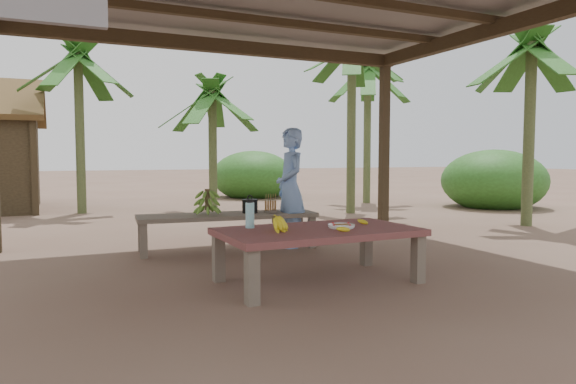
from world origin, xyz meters
name	(u,v)px	position (x,y,z in m)	size (l,w,h in m)	color
ground	(285,270)	(0.00, 0.00, 0.00)	(80.00, 80.00, 0.00)	brown
work_table	(318,236)	(0.08, -0.58, 0.43)	(1.82, 1.04, 0.50)	brown
bench	(228,218)	(-0.17, 1.36, 0.39)	(2.24, 0.79, 0.45)	brown
ripe_banana_bunch	(274,223)	(-0.36, -0.56, 0.57)	(0.25, 0.21, 0.15)	yellow
plate	(341,226)	(0.30, -0.63, 0.52)	(0.25, 0.25, 0.04)	white
loose_banana_front	(343,229)	(0.19, -0.84, 0.52)	(0.04, 0.15, 0.04)	yellow
loose_banana_side	(363,222)	(0.63, -0.47, 0.52)	(0.04, 0.15, 0.04)	yellow
water_flask	(250,214)	(-0.48, -0.27, 0.63)	(0.08, 0.08, 0.31)	#44C1D5
green_banana_stalk	(207,201)	(-0.43, 1.38, 0.62)	(0.29, 0.29, 0.33)	#598C2D
cooking_pot	(250,206)	(0.11, 1.33, 0.53)	(0.19, 0.19, 0.16)	black
skewer_rack	(270,203)	(0.36, 1.26, 0.57)	(0.18, 0.08, 0.24)	#A57F47
woman	(290,188)	(0.62, 1.22, 0.76)	(0.56, 0.37, 1.53)	#7398DA
banana_plant_ne	(352,59)	(3.38, 4.28, 3.12)	(1.80, 1.80, 3.62)	#596638
banana_plant_n	(212,104)	(0.97, 6.01, 2.28)	(1.80, 1.80, 2.76)	#596638
banana_plant_nw	(78,68)	(-1.65, 6.51, 2.94)	(1.80, 1.80, 3.43)	#596638
banana_plant_e	(532,60)	(5.07, 1.42, 2.75)	(1.80, 1.80, 3.24)	#596638
banana_plant_far	(368,79)	(4.94, 6.09, 3.06)	(1.80, 1.80, 3.56)	#596638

